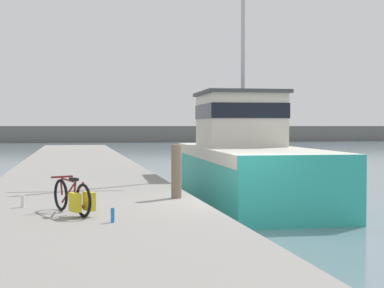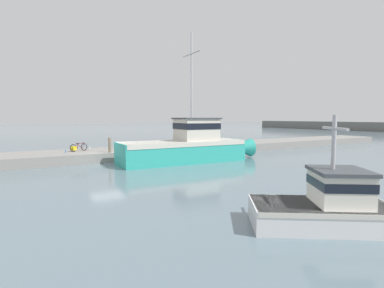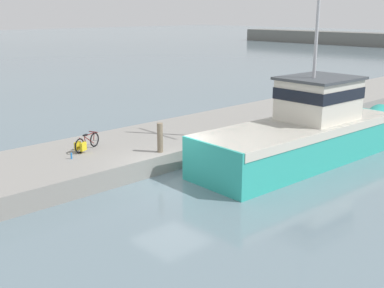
% 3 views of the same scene
% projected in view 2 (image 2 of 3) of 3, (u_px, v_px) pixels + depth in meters
% --- Properties ---
extents(ground_plane, '(320.00, 320.00, 0.00)m').
position_uv_depth(ground_plane, '(107.00, 165.00, 23.37)').
color(ground_plane, slate).
extents(dock_pier, '(5.15, 80.00, 0.79)m').
position_uv_depth(dock_pier, '(96.00, 155.00, 26.33)').
color(dock_pier, gray).
rests_on(dock_pier, ground_plane).
extents(fishing_boat_main, '(3.74, 12.46, 10.58)m').
position_uv_depth(fishing_boat_main, '(189.00, 145.00, 24.89)').
color(fishing_boat_main, teal).
rests_on(fishing_boat_main, ground_plane).
extents(boat_blue_far, '(4.42, 5.27, 3.77)m').
position_uv_depth(boat_blue_far, '(329.00, 205.00, 10.02)').
color(boat_blue_far, silver).
rests_on(boat_blue_far, ground_plane).
extents(bicycle_touring, '(0.83, 1.57, 0.70)m').
position_uv_depth(bicycle_touring, '(77.00, 148.00, 25.67)').
color(bicycle_touring, black).
rests_on(bicycle_touring, dock_pier).
extents(mooring_post, '(0.24, 0.24, 1.24)m').
position_uv_depth(mooring_post, '(110.00, 145.00, 24.79)').
color(mooring_post, '#756651').
rests_on(mooring_post, dock_pier).
extents(water_bottle_by_bike, '(0.07, 0.07, 0.25)m').
position_uv_depth(water_bottle_by_bike, '(66.00, 151.00, 24.62)').
color(water_bottle_by_bike, blue).
rests_on(water_bottle_by_bike, dock_pier).
extents(water_bottle_on_curb, '(0.08, 0.08, 0.25)m').
position_uv_depth(water_bottle_on_curb, '(90.00, 148.00, 27.24)').
color(water_bottle_on_curb, silver).
rests_on(water_bottle_on_curb, dock_pier).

